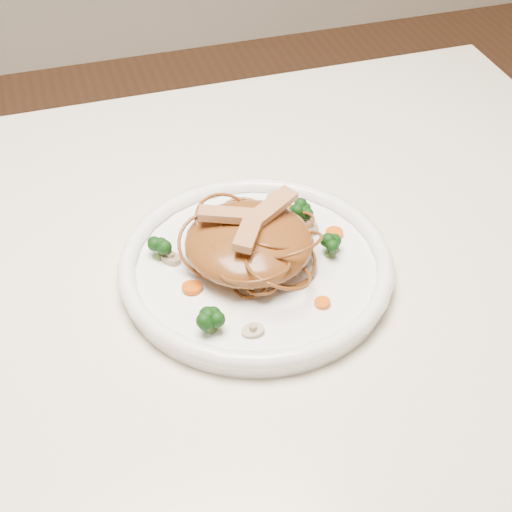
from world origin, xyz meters
name	(u,v)px	position (x,y,z in m)	size (l,w,h in m)	color
table	(182,330)	(0.00, 0.00, 0.65)	(1.20, 0.80, 0.75)	silver
plate	(256,271)	(0.08, -0.04, 0.76)	(0.30, 0.30, 0.02)	white
noodle_mound	(249,242)	(0.08, -0.02, 0.79)	(0.14, 0.14, 0.05)	brown
chicken_a	(273,206)	(0.11, -0.01, 0.82)	(0.06, 0.02, 0.01)	tan
chicken_b	(227,215)	(0.06, -0.01, 0.82)	(0.06, 0.02, 0.01)	tan
chicken_c	(249,231)	(0.07, -0.04, 0.82)	(0.06, 0.02, 0.01)	tan
broccoli_0	(301,211)	(0.16, 0.02, 0.78)	(0.03, 0.03, 0.03)	#0B360B
broccoli_1	(158,246)	(-0.02, 0.01, 0.78)	(0.03, 0.03, 0.03)	#0B360B
broccoli_2	(209,319)	(0.01, -0.11, 0.78)	(0.03, 0.03, 0.03)	#0B360B
broccoli_3	(331,245)	(0.17, -0.04, 0.78)	(0.02, 0.02, 0.03)	#0B360B
carrot_0	(288,211)	(0.15, 0.04, 0.77)	(0.02, 0.02, 0.01)	#D45507
carrot_1	(192,288)	(0.01, -0.05, 0.77)	(0.02, 0.02, 0.01)	#D45507
carrot_2	(334,233)	(0.19, -0.01, 0.77)	(0.02, 0.02, 0.01)	#D45507
carrot_3	(206,230)	(0.04, 0.04, 0.77)	(0.02, 0.02, 0.01)	#D45507
carrot_4	(322,303)	(0.13, -0.11, 0.77)	(0.02, 0.02, 0.01)	#D45507
mushroom_0	(253,331)	(0.05, -0.13, 0.77)	(0.02, 0.02, 0.01)	#C3AF92
mushroom_1	(310,227)	(0.16, 0.01, 0.77)	(0.03, 0.03, 0.01)	#C3AF92
mushroom_2	(171,258)	(0.00, 0.00, 0.77)	(0.03, 0.03, 0.01)	#C3AF92
mushroom_3	(276,199)	(0.14, 0.07, 0.77)	(0.03, 0.03, 0.01)	#C3AF92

